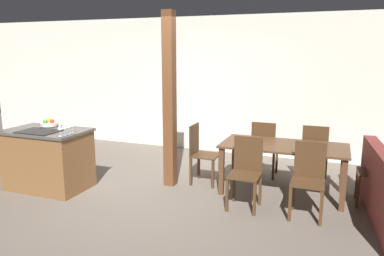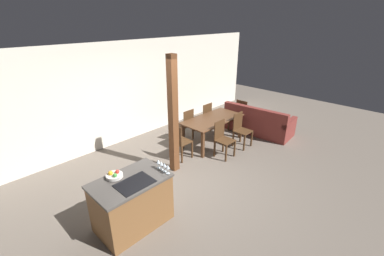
{
  "view_description": "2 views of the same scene",
  "coord_description": "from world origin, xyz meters",
  "px_view_note": "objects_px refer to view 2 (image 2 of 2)",
  "views": [
    {
      "loc": [
        2.47,
        -4.65,
        2.01
      ],
      "look_at": [
        0.6,
        0.2,
        0.95
      ],
      "focal_mm": 35.0,
      "sensor_mm": 36.0,
      "label": 1
    },
    {
      "loc": [
        -3.2,
        -3.47,
        3.24
      ],
      "look_at": [
        0.6,
        0.2,
        0.95
      ],
      "focal_mm": 24.0,
      "sensor_mm": 36.0,
      "label": 2
    }
  ],
  "objects_px": {
    "kitchen_island": "(132,202)",
    "dining_chair_foot_end": "(239,115)",
    "wine_glass_far": "(161,163)",
    "dining_chair_far_right": "(204,117)",
    "wine_glass_middle": "(165,165)",
    "wine_glass_near": "(168,167)",
    "dining_chair_head_end": "(180,141)",
    "wine_glass_end": "(158,162)",
    "couch": "(258,123)",
    "dining_chair_near_right": "(241,129)",
    "dining_chair_near_left": "(223,138)",
    "fruit_bowl": "(114,175)",
    "dining_table": "(213,122)",
    "dining_chair_far_left": "(186,124)",
    "timber_post": "(173,117)"
  },
  "relations": [
    {
      "from": "kitchen_island",
      "to": "dining_chair_foot_end",
      "type": "height_order",
      "value": "dining_chair_foot_end"
    },
    {
      "from": "wine_glass_far",
      "to": "dining_chair_far_right",
      "type": "height_order",
      "value": "wine_glass_far"
    },
    {
      "from": "kitchen_island",
      "to": "wine_glass_middle",
      "type": "height_order",
      "value": "wine_glass_middle"
    },
    {
      "from": "wine_glass_near",
      "to": "dining_chair_head_end",
      "type": "xyz_separation_m",
      "value": [
        1.52,
        1.34,
        -0.54
      ]
    },
    {
      "from": "wine_glass_middle",
      "to": "wine_glass_end",
      "type": "distance_m",
      "value": 0.16
    },
    {
      "from": "wine_glass_near",
      "to": "couch",
      "type": "height_order",
      "value": "wine_glass_near"
    },
    {
      "from": "wine_glass_near",
      "to": "dining_chair_near_right",
      "type": "distance_m",
      "value": 3.28
    },
    {
      "from": "dining_chair_near_left",
      "to": "fruit_bowl",
      "type": "bearing_deg",
      "value": -176.96
    },
    {
      "from": "dining_table",
      "to": "dining_chair_far_left",
      "type": "distance_m",
      "value": 0.77
    },
    {
      "from": "fruit_bowl",
      "to": "dining_chair_near_left",
      "type": "bearing_deg",
      "value": 3.04
    },
    {
      "from": "dining_chair_foot_end",
      "to": "wine_glass_near",
      "type": "bearing_deg",
      "value": -71.5
    },
    {
      "from": "wine_glass_far",
      "to": "couch",
      "type": "distance_m",
      "value": 4.39
    },
    {
      "from": "dining_chair_far_left",
      "to": "dining_chair_far_right",
      "type": "relative_size",
      "value": 1.0
    },
    {
      "from": "wine_glass_middle",
      "to": "dining_chair_near_right",
      "type": "xyz_separation_m",
      "value": [
        3.16,
        0.61,
        -0.54
      ]
    },
    {
      "from": "fruit_bowl",
      "to": "wine_glass_near",
      "type": "xyz_separation_m",
      "value": [
        0.66,
        -0.53,
        0.09
      ]
    },
    {
      "from": "wine_glass_end",
      "to": "timber_post",
      "type": "distance_m",
      "value": 1.43
    },
    {
      "from": "wine_glass_near",
      "to": "dining_chair_near_left",
      "type": "height_order",
      "value": "wine_glass_near"
    },
    {
      "from": "wine_glass_far",
      "to": "dining_chair_foot_end",
      "type": "height_order",
      "value": "wine_glass_far"
    },
    {
      "from": "kitchen_island",
      "to": "dining_chair_far_left",
      "type": "height_order",
      "value": "dining_chair_far_left"
    },
    {
      "from": "wine_glass_far",
      "to": "dining_chair_foot_end",
      "type": "bearing_deg",
      "value": 16.42
    },
    {
      "from": "wine_glass_near",
      "to": "dining_chair_head_end",
      "type": "bearing_deg",
      "value": 41.43
    },
    {
      "from": "wine_glass_end",
      "to": "dining_table",
      "type": "xyz_separation_m",
      "value": [
        2.77,
        1.1,
        -0.4
      ]
    },
    {
      "from": "timber_post",
      "to": "dining_chair_far_left",
      "type": "bearing_deg",
      "value": 35.66
    },
    {
      "from": "wine_glass_near",
      "to": "couch",
      "type": "distance_m",
      "value": 4.42
    },
    {
      "from": "dining_chair_far_left",
      "to": "couch",
      "type": "xyz_separation_m",
      "value": [
        1.91,
        -1.18,
        -0.2
      ]
    },
    {
      "from": "fruit_bowl",
      "to": "timber_post",
      "type": "distance_m",
      "value": 1.89
    },
    {
      "from": "fruit_bowl",
      "to": "wine_glass_middle",
      "type": "height_order",
      "value": "wine_glass_middle"
    },
    {
      "from": "dining_chair_far_right",
      "to": "timber_post",
      "type": "height_order",
      "value": "timber_post"
    },
    {
      "from": "dining_chair_near_left",
      "to": "dining_chair_far_right",
      "type": "xyz_separation_m",
      "value": [
        0.78,
        1.3,
        0.0
      ]
    },
    {
      "from": "wine_glass_far",
      "to": "wine_glass_end",
      "type": "distance_m",
      "value": 0.08
    },
    {
      "from": "kitchen_island",
      "to": "wine_glass_end",
      "type": "bearing_deg",
      "value": -7.37
    },
    {
      "from": "wine_glass_end",
      "to": "dining_chair_far_right",
      "type": "xyz_separation_m",
      "value": [
        3.16,
        1.75,
        -0.54
      ]
    },
    {
      "from": "wine_glass_end",
      "to": "dining_chair_foot_end",
      "type": "height_order",
      "value": "wine_glass_end"
    },
    {
      "from": "wine_glass_far",
      "to": "dining_chair_far_left",
      "type": "bearing_deg",
      "value": 37.66
    },
    {
      "from": "dining_chair_near_left",
      "to": "timber_post",
      "type": "distance_m",
      "value": 1.55
    },
    {
      "from": "kitchen_island",
      "to": "dining_chair_far_right",
      "type": "relative_size",
      "value": 1.31
    },
    {
      "from": "wine_glass_near",
      "to": "wine_glass_middle",
      "type": "bearing_deg",
      "value": 90.0
    },
    {
      "from": "dining_table",
      "to": "timber_post",
      "type": "distance_m",
      "value": 1.8
    },
    {
      "from": "kitchen_island",
      "to": "couch",
      "type": "relative_size",
      "value": 0.59
    },
    {
      "from": "fruit_bowl",
      "to": "dining_chair_near_left",
      "type": "height_order",
      "value": "fruit_bowl"
    },
    {
      "from": "wine_glass_near",
      "to": "dining_chair_far_left",
      "type": "xyz_separation_m",
      "value": [
        2.38,
        1.99,
        -0.54
      ]
    },
    {
      "from": "wine_glass_middle",
      "to": "dining_chair_far_right",
      "type": "xyz_separation_m",
      "value": [
        3.16,
        1.91,
        -0.54
      ]
    },
    {
      "from": "kitchen_island",
      "to": "dining_chair_far_right",
      "type": "height_order",
      "value": "dining_chair_far_right"
    },
    {
      "from": "wine_glass_far",
      "to": "dining_table",
      "type": "bearing_deg",
      "value": 23.14
    },
    {
      "from": "wine_glass_near",
      "to": "dining_chair_far_left",
      "type": "distance_m",
      "value": 3.15
    },
    {
      "from": "dining_chair_far_right",
      "to": "fruit_bowl",
      "type": "bearing_deg",
      "value": 20.95
    },
    {
      "from": "dining_table",
      "to": "dining_chair_near_left",
      "type": "relative_size",
      "value": 1.9
    },
    {
      "from": "dining_table",
      "to": "dining_chair_near_right",
      "type": "height_order",
      "value": "dining_chair_near_right"
    },
    {
      "from": "fruit_bowl",
      "to": "dining_chair_far_right",
      "type": "xyz_separation_m",
      "value": [
        3.82,
        1.46,
        -0.45
      ]
    },
    {
      "from": "dining_table",
      "to": "dining_chair_far_right",
      "type": "relative_size",
      "value": 1.9
    }
  ]
}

